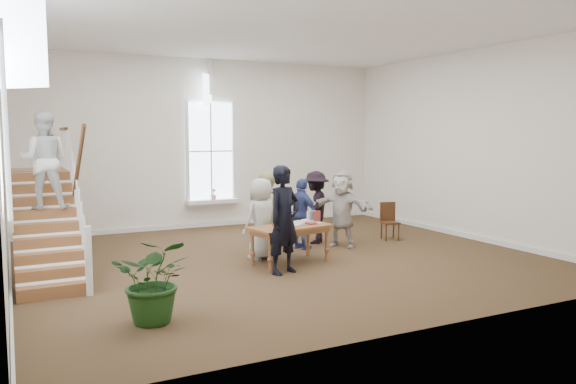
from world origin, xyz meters
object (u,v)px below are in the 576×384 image
woman_cluster_c (342,209)px  library_table (291,230)px  elderly_woman (261,219)px  woman_cluster_b (316,207)px  floor_plant (155,280)px  person_yellow (265,213)px  police_officer (284,220)px  side_chair (389,219)px  woman_cluster_a (302,214)px

woman_cluster_c → library_table: bearing=-96.9°
library_table → woman_cluster_c: 1.97m
library_table → woman_cluster_c: bearing=16.9°
elderly_woman → woman_cluster_b: bearing=-168.6°
woman_cluster_b → floor_plant: woman_cluster_b is taller
floor_plant → person_yellow: bearing=47.2°
woman_cluster_c → floor_plant: woman_cluster_c is taller
library_table → woman_cluster_b: 2.12m
floor_plant → woman_cluster_b: bearing=39.7°
police_officer → floor_plant: (-2.72, -1.62, -0.40)m
police_officer → elderly_woman: police_officer is taller
floor_plant → side_chair: size_ratio=1.32×
police_officer → person_yellow: bearing=56.4°
police_officer → elderly_woman: (0.10, 1.25, -0.16)m
library_table → police_officer: bearing=-136.2°
elderly_woman → woman_cluster_a: bearing=-173.7°
police_officer → side_chair: size_ratio=2.21×
police_officer → floor_plant: size_ratio=1.68×
woman_cluster_a → police_officer: bearing=125.9°
person_yellow → floor_plant: 4.60m
elderly_woman → woman_cluster_b: woman_cluster_b is taller
woman_cluster_c → side_chair: woman_cluster_c is taller
woman_cluster_a → side_chair: size_ratio=1.75×
side_chair → floor_plant: bearing=-136.6°
woman_cluster_a → woman_cluster_c: woman_cluster_c is taller
person_yellow → woman_cluster_b: bearing=168.6°
police_officer → woman_cluster_b: size_ratio=1.17×
woman_cluster_a → floor_plant: bearing=112.4°
library_table → person_yellow: (-0.06, 1.10, 0.20)m
police_officer → side_chair: 4.15m
floor_plant → side_chair: (6.41, 3.44, -0.10)m
police_officer → woman_cluster_a: police_officer is taller
person_yellow → side_chair: (3.29, 0.07, -0.38)m
person_yellow → library_table: bearing=64.9°
library_table → floor_plant: (-3.18, -2.27, -0.07)m
floor_plant → elderly_woman: bearing=45.5°
police_officer → woman_cluster_c: (2.20, 1.56, -0.12)m
police_officer → elderly_woman: bearing=64.7°
woman_cluster_b → woman_cluster_c: woman_cluster_c is taller
person_yellow → woman_cluster_b: (1.50, 0.46, -0.03)m
woman_cluster_a → woman_cluster_b: bearing=-70.8°
library_table → person_yellow: bearing=82.6°
woman_cluster_b → side_chair: woman_cluster_b is taller
person_yellow → woman_cluster_c: 1.81m
person_yellow → woman_cluster_b: person_yellow is taller
library_table → floor_plant: size_ratio=1.46×
elderly_woman → floor_plant: bearing=28.8°
library_table → woman_cluster_b: bearing=36.6°
elderly_woman → woman_cluster_c: (2.10, 0.31, 0.04)m
woman_cluster_a → side_chair: (2.40, 0.06, -0.29)m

